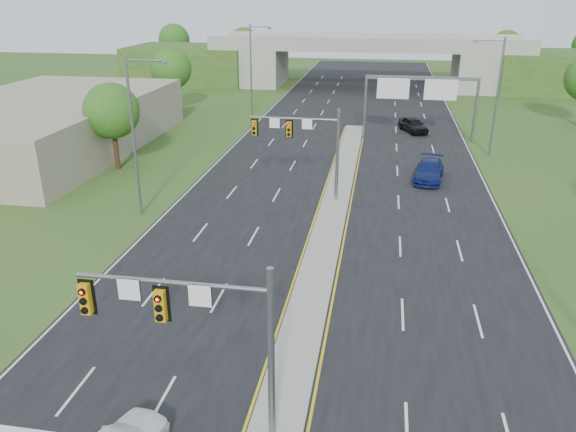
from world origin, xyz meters
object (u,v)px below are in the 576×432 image
(signal_mast_far, at_px, (307,139))
(car_far_c, at_px, (413,125))
(signal_mast_near, at_px, (202,326))
(sign_gantry, at_px, (419,91))
(car_far_b, at_px, (429,171))
(overpass, at_px, (367,64))

(signal_mast_far, distance_m, car_far_c, 25.60)
(signal_mast_near, distance_m, signal_mast_far, 25.00)
(signal_mast_far, height_order, sign_gantry, signal_mast_far)
(signal_mast_near, bearing_deg, car_far_c, 79.73)
(signal_mast_far, bearing_deg, car_far_b, 33.98)
(signal_mast_far, relative_size, overpass, 0.09)
(signal_mast_near, distance_m, sign_gantry, 45.88)
(overpass, relative_size, car_far_c, 16.83)
(overpass, xyz_separation_m, car_far_c, (6.57, -31.36, -2.72))
(car_far_b, bearing_deg, sign_gantry, 100.83)
(signal_mast_near, height_order, overpass, overpass)
(overpass, height_order, car_far_c, overpass)
(car_far_b, distance_m, car_far_c, 17.32)
(signal_mast_near, xyz_separation_m, car_far_c, (8.83, 48.71, -3.90))
(car_far_b, xyz_separation_m, car_far_c, (-0.68, 17.30, 0.01))
(signal_mast_far, bearing_deg, overpass, 87.65)
(sign_gantry, bearing_deg, signal_mast_far, -114.11)
(overpass, bearing_deg, signal_mast_near, -91.62)
(signal_mast_near, height_order, car_far_b, signal_mast_near)
(signal_mast_far, height_order, car_far_c, signal_mast_far)
(signal_mast_near, xyz_separation_m, signal_mast_far, (0.00, 25.00, 0.00))
(car_far_c, bearing_deg, sign_gantry, -112.03)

